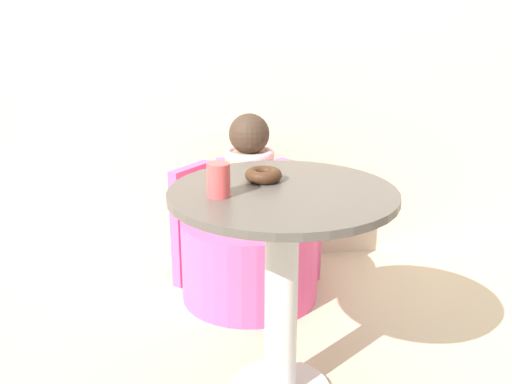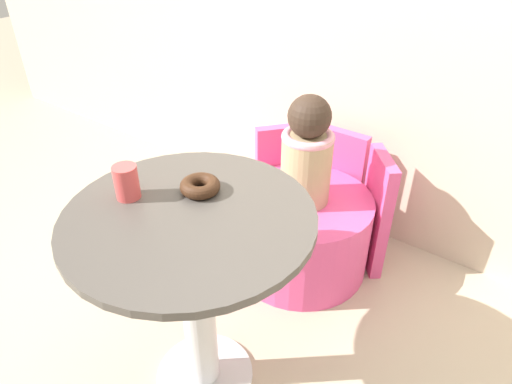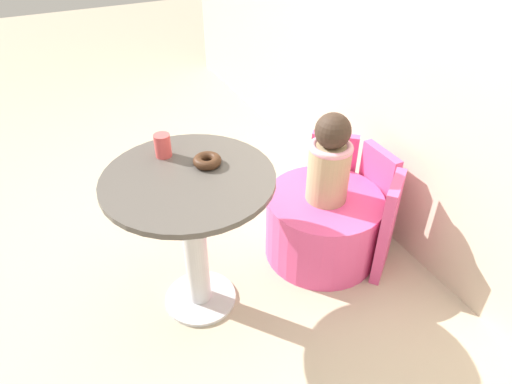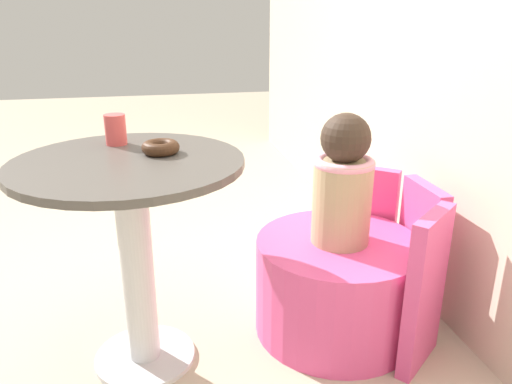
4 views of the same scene
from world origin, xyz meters
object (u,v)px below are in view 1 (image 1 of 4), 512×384
object	(u,v)px
tub_chair	(250,258)
child_figure	(249,171)
round_table	(282,251)
donut	(263,175)
cup	(218,180)

from	to	relation	value
tub_chair	child_figure	bearing A→B (deg)	97.13
round_table	donut	bearing A→B (deg)	115.25
tub_chair	cup	size ratio (longest dim) A/B	5.96
child_figure	donut	world-z (taller)	child_figure
tub_chair	child_figure	world-z (taller)	child_figure
tub_chair	cup	xyz separation A→B (m)	(-0.16, -0.75, 0.59)
donut	cup	size ratio (longest dim) A/B	1.17
round_table	donut	distance (m)	0.25
child_figure	tub_chair	bearing A→B (deg)	-82.87
round_table	child_figure	size ratio (longest dim) A/B	1.56
tub_chair	child_figure	size ratio (longest dim) A/B	1.29
tub_chair	child_figure	distance (m)	0.41
round_table	child_figure	xyz separation A→B (m)	(-0.04, 0.71, 0.06)
donut	tub_chair	bearing A→B (deg)	89.05
round_table	donut	xyz separation A→B (m)	(-0.05, 0.10, 0.22)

